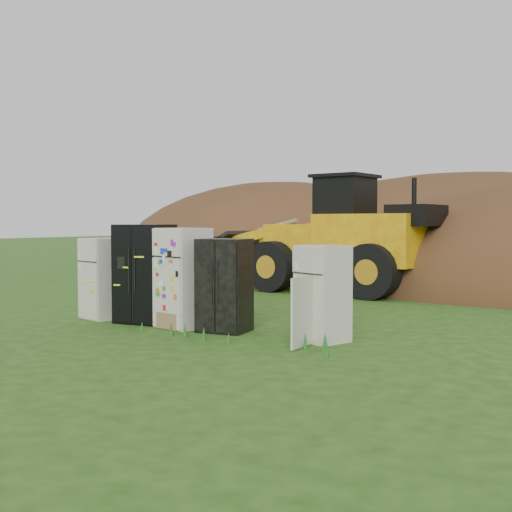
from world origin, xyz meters
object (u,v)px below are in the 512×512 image
at_px(fridge_leftmost, 103,278).
at_px(wheel_loader, 320,233).
at_px(fridge_black_side, 145,274).
at_px(fridge_open_door, 323,293).
at_px(fridge_sticker, 183,278).
at_px(fridge_dark_mid, 224,285).

relative_size(fridge_leftmost, wheel_loader, 0.24).
bearing_deg(fridge_black_side, fridge_open_door, -6.98).
height_order(fridge_leftmost, fridge_sticker, fridge_sticker).
relative_size(fridge_open_door, wheel_loader, 0.23).
height_order(fridge_sticker, fridge_open_door, fridge_sticker).
bearing_deg(fridge_dark_mid, wheel_loader, 94.57).
bearing_deg(wheel_loader, fridge_black_side, -86.77).
xyz_separation_m(fridge_black_side, wheel_loader, (0.39, 7.06, 0.68)).
relative_size(fridge_leftmost, fridge_black_side, 0.85).
distance_m(fridge_open_door, wheel_loader, 7.91).
bearing_deg(fridge_sticker, wheel_loader, 107.23).
distance_m(fridge_leftmost, fridge_sticker, 2.06).
bearing_deg(fridge_dark_mid, fridge_black_side, 170.59).
relative_size(fridge_black_side, wheel_loader, 0.28).
bearing_deg(fridge_open_door, fridge_black_side, -159.56).
relative_size(fridge_leftmost, fridge_sticker, 0.88).
relative_size(fridge_black_side, fridge_dark_mid, 1.15).
relative_size(fridge_leftmost, fridge_open_door, 1.04).
height_order(fridge_black_side, fridge_sticker, fridge_black_side).
bearing_deg(fridge_dark_mid, fridge_open_door, -6.41).
bearing_deg(fridge_black_side, fridge_sticker, -10.60).
bearing_deg(fridge_leftmost, fridge_black_side, 15.45).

